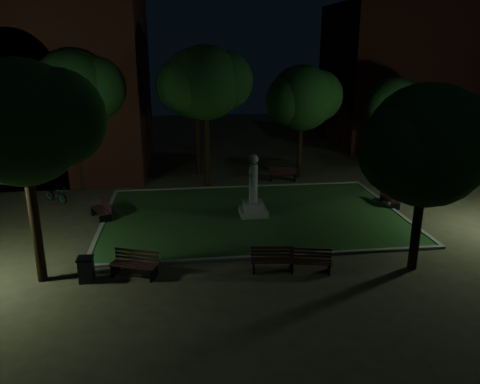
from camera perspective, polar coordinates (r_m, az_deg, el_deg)
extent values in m
plane|color=#473E29|center=(22.60, 2.37, -4.66)|extent=(80.00, 80.00, 0.00)
cube|color=#294B1F|center=(24.42, 1.60, -2.83)|extent=(15.00, 10.00, 0.08)
cube|color=slate|center=(19.78, 3.87, -7.83)|extent=(15.40, 0.20, 0.12)
cube|color=slate|center=(29.21, 0.08, 0.63)|extent=(15.40, 0.20, 0.12)
cube|color=slate|center=(24.49, -16.29, -3.44)|extent=(0.20, 10.00, 0.12)
cube|color=slate|center=(26.61, 18.01, -1.94)|extent=(0.20, 10.00, 0.12)
cube|color=gray|center=(24.36, 1.60, -2.41)|extent=(1.40, 1.40, 0.30)
cube|color=gray|center=(24.24, 1.61, -1.63)|extent=(1.00, 1.00, 0.40)
cylinder|color=gray|center=(23.88, 1.63, 1.09)|extent=(0.44, 0.44, 2.00)
sphere|color=gray|center=(23.56, 1.66, 4.01)|extent=(0.50, 0.50, 0.50)
cube|color=black|center=(31.98, -24.48, 6.87)|extent=(5.00, 3.00, 7.00)
cylinder|color=black|center=(31.63, -25.28, 13.10)|extent=(5.00, 3.00, 5.00)
plane|color=orange|center=(33.12, -23.90, 7.25)|extent=(6.30, 0.00, 6.30)
cube|color=#522317|center=(46.08, 21.27, 13.14)|extent=(16.00, 10.00, 12.00)
cylinder|color=black|center=(18.60, -23.70, -3.43)|extent=(0.36, 0.36, 4.65)
sphere|color=#204A1B|center=(17.74, -25.12, 7.66)|extent=(4.39, 4.39, 4.39)
sphere|color=#204A1B|center=(17.62, -21.55, 8.35)|extent=(3.51, 3.51, 3.51)
cylinder|color=black|center=(29.15, -4.04, 5.54)|extent=(0.36, 0.36, 5.04)
sphere|color=#204A1B|center=(28.62, -4.20, 13.12)|extent=(4.44, 4.44, 4.44)
sphere|color=#204A1B|center=(28.89, -1.97, 13.39)|extent=(3.55, 3.55, 3.55)
sphere|color=#204A1B|center=(28.29, -6.00, 12.82)|extent=(3.33, 3.33, 3.33)
cylinder|color=black|center=(31.42, 7.29, 5.35)|extent=(0.36, 0.36, 4.02)
sphere|color=#204A1B|center=(30.92, 7.53, 11.30)|extent=(4.21, 4.21, 4.21)
sphere|color=#204A1B|center=(31.38, 9.34, 11.49)|extent=(3.37, 3.37, 3.37)
sphere|color=#204A1B|center=(30.44, 6.10, 11.06)|extent=(3.16, 3.16, 3.16)
cylinder|color=black|center=(34.51, 17.76, 5.32)|extent=(0.36, 0.36, 3.52)
sphere|color=#204A1B|center=(34.07, 18.21, 10.05)|extent=(3.73, 3.73, 3.73)
sphere|color=#204A1B|center=(34.64, 19.50, 10.20)|extent=(2.98, 2.98, 2.98)
sphere|color=#204A1B|center=(33.50, 17.24, 9.86)|extent=(2.80, 2.80, 2.80)
cylinder|color=black|center=(19.41, 20.73, -3.90)|extent=(0.36, 0.36, 3.60)
sphere|color=#204A1B|center=(18.56, 21.77, 5.30)|extent=(4.60, 4.60, 4.60)
sphere|color=#204A1B|center=(19.29, 24.54, 5.69)|extent=(3.68, 3.68, 3.68)
sphere|color=#204A1B|center=(17.90, 19.60, 4.79)|extent=(3.45, 3.45, 3.45)
cylinder|color=black|center=(30.08, -18.93, 4.59)|extent=(0.36, 0.36, 4.61)
sphere|color=#204A1B|center=(29.55, -19.64, 11.62)|extent=(4.70, 4.70, 4.70)
sphere|color=#204A1B|center=(29.52, -17.30, 12.03)|extent=(3.76, 3.76, 3.76)
sphere|color=#204A1B|center=(29.48, -21.56, 11.22)|extent=(3.53, 3.53, 3.53)
cylinder|color=black|center=(32.06, -5.17, 6.32)|extent=(0.36, 0.36, 4.74)
sphere|color=#204A1B|center=(31.57, -5.36, 13.01)|extent=(4.60, 4.60, 4.60)
sphere|color=#204A1B|center=(31.82, -3.25, 13.27)|extent=(3.68, 3.68, 3.68)
sphere|color=#204A1B|center=(31.26, -7.06, 12.73)|extent=(3.45, 3.45, 3.45)
cylinder|color=black|center=(33.12, -18.48, 5.30)|extent=(0.12, 0.12, 4.11)
cylinder|color=black|center=(32.79, -18.82, 8.81)|extent=(0.90, 0.08, 0.08)
sphere|color=#D8FFD8|center=(32.88, -19.60, 8.75)|extent=(0.28, 0.28, 0.28)
sphere|color=#D8FFD8|center=(32.70, -18.04, 8.86)|extent=(0.28, 0.28, 0.28)
cylinder|color=black|center=(34.06, 16.82, 5.96)|extent=(0.12, 0.12, 4.34)
cylinder|color=black|center=(33.73, 17.14, 9.57)|extent=(0.90, 0.08, 0.08)
sphere|color=#D8FFD8|center=(33.55, 16.43, 9.59)|extent=(0.28, 0.28, 0.28)
sphere|color=#D8FFD8|center=(33.91, 17.84, 9.54)|extent=(0.28, 0.28, 0.28)
cube|color=black|center=(18.55, 1.67, -8.99)|extent=(0.13, 0.59, 0.47)
cube|color=black|center=(18.66, 6.30, -8.91)|extent=(0.13, 0.59, 0.47)
cube|color=#351915|center=(18.27, 4.07, -8.59)|extent=(1.70, 0.29, 0.04)
cube|color=#351915|center=(18.41, 4.03, -8.39)|extent=(1.70, 0.29, 0.04)
cube|color=#351915|center=(18.54, 4.00, -8.19)|extent=(1.70, 0.29, 0.04)
cube|color=#351915|center=(18.67, 3.96, -8.00)|extent=(1.70, 0.29, 0.04)
cube|color=#351915|center=(18.69, 3.95, -7.62)|extent=(1.70, 0.26, 0.10)
cube|color=#351915|center=(18.62, 3.96, -7.20)|extent=(1.70, 0.26, 0.10)
cube|color=#351915|center=(18.56, 3.97, -6.78)|extent=(1.70, 0.26, 0.10)
cube|color=black|center=(18.65, 6.37, -8.97)|extent=(0.18, 0.56, 0.45)
cube|color=black|center=(18.74, 10.79, -9.05)|extent=(0.18, 0.56, 0.45)
cube|color=#351915|center=(18.38, 8.65, -8.67)|extent=(1.61, 0.45, 0.04)
cube|color=#351915|center=(18.51, 8.63, -8.48)|extent=(1.61, 0.45, 0.04)
cube|color=#351915|center=(18.63, 8.61, -8.29)|extent=(1.61, 0.45, 0.04)
cube|color=#351915|center=(18.76, 8.59, -8.10)|extent=(1.61, 0.45, 0.04)
cube|color=#351915|center=(18.77, 8.59, -7.74)|extent=(1.61, 0.42, 0.10)
cube|color=#351915|center=(18.72, 8.61, -7.34)|extent=(1.61, 0.42, 0.10)
cube|color=#351915|center=(18.66, 8.63, -6.94)|extent=(1.61, 0.42, 0.10)
cube|color=black|center=(18.92, -14.94, -9.00)|extent=(0.28, 0.61, 0.50)
cube|color=black|center=(18.26, -10.47, -9.68)|extent=(0.28, 0.61, 0.50)
cube|color=#351915|center=(18.26, -13.14, -8.94)|extent=(1.74, 0.74, 0.05)
cube|color=#351915|center=(18.39, -12.93, -8.73)|extent=(1.74, 0.74, 0.05)
cube|color=#351915|center=(18.52, -12.71, -8.53)|extent=(1.74, 0.74, 0.05)
cube|color=#351915|center=(18.65, -12.50, -8.33)|extent=(1.74, 0.74, 0.05)
cube|color=#351915|center=(18.65, -12.43, -7.92)|extent=(1.73, 0.70, 0.11)
cube|color=#351915|center=(18.59, -12.46, -7.48)|extent=(1.73, 0.70, 0.11)
cube|color=#351915|center=(18.52, -12.49, -7.03)|extent=(1.73, 0.70, 0.11)
cube|color=black|center=(25.63, -17.02, -2.15)|extent=(0.58, 0.31, 0.49)
cube|color=black|center=(24.21, -16.07, -3.20)|extent=(0.58, 0.31, 0.49)
cube|color=#351915|center=(24.78, -17.15, -2.20)|extent=(0.81, 1.65, 0.04)
cube|color=#351915|center=(24.82, -16.81, -2.14)|extent=(0.81, 1.65, 0.04)
cube|color=#351915|center=(24.85, -16.46, -2.09)|extent=(0.81, 1.65, 0.04)
cube|color=#351915|center=(24.89, -16.12, -2.03)|extent=(0.81, 1.65, 0.04)
cube|color=#351915|center=(24.87, -16.00, -1.76)|extent=(0.78, 1.64, 0.11)
cube|color=#351915|center=(24.82, -16.03, -1.43)|extent=(0.78, 1.64, 0.11)
cube|color=#351915|center=(24.77, -16.05, -1.09)|extent=(0.78, 1.64, 0.11)
cube|color=black|center=(26.57, 18.42, -1.68)|extent=(0.52, 0.08, 0.41)
cube|color=black|center=(27.67, 17.18, -0.82)|extent=(0.52, 0.08, 0.41)
cube|color=#351915|center=(27.15, 18.22, -0.78)|extent=(0.15, 1.50, 0.04)
cube|color=#351915|center=(27.09, 17.97, -0.80)|extent=(0.15, 1.50, 0.04)
cube|color=#351915|center=(27.03, 17.73, -0.81)|extent=(0.15, 1.50, 0.04)
cube|color=#351915|center=(26.97, 17.48, -0.83)|extent=(0.15, 1.50, 0.04)
cube|color=#351915|center=(26.91, 17.39, -0.65)|extent=(0.12, 1.50, 0.09)
cube|color=#351915|center=(26.88, 17.41, -0.38)|extent=(0.12, 1.50, 0.09)
cube|color=#351915|center=(26.84, 17.44, -0.12)|extent=(0.12, 1.50, 0.09)
cube|color=black|center=(30.91, 6.69, 1.81)|extent=(0.17, 0.62, 0.50)
cube|color=black|center=(30.82, 3.76, 1.85)|extent=(0.17, 0.62, 0.50)
cube|color=#351915|center=(31.03, 5.21, 2.42)|extent=(1.80, 0.39, 0.05)
cube|color=#351915|center=(30.87, 5.23, 2.34)|extent=(1.80, 0.39, 0.05)
cube|color=#351915|center=(30.72, 5.24, 2.26)|extent=(1.80, 0.39, 0.05)
cube|color=#351915|center=(30.57, 5.26, 2.19)|extent=(1.80, 0.39, 0.05)
cube|color=#351915|center=(30.47, 5.27, 2.36)|extent=(1.79, 0.36, 0.11)
cube|color=#351915|center=(30.43, 5.28, 2.65)|extent=(1.79, 0.36, 0.11)
cube|color=#351915|center=(30.39, 5.29, 2.93)|extent=(1.79, 0.36, 0.11)
cube|color=black|center=(18.62, -18.24, -9.05)|extent=(0.52, 0.52, 0.92)
cube|color=black|center=(18.41, -18.38, -7.68)|extent=(0.58, 0.58, 0.06)
imported|color=black|center=(28.50, -21.47, -0.28)|extent=(1.62, 1.40, 0.84)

